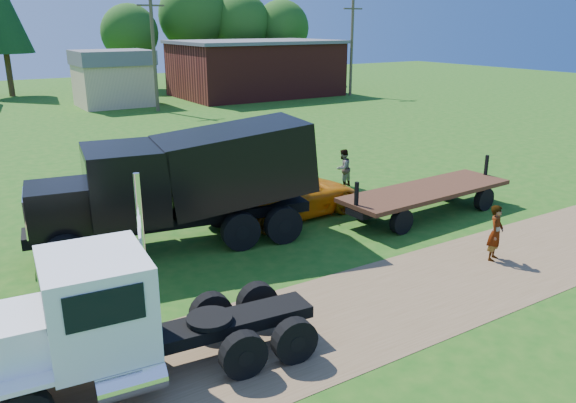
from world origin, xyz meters
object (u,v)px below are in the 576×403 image
flatbed_trailer (426,194)px  spectator_a (496,233)px  black_dump_truck (186,180)px  orange_pickup (292,195)px  white_semi_tractor (104,322)px

flatbed_trailer → spectator_a: size_ratio=4.17×
flatbed_trailer → black_dump_truck: bearing=164.2°
orange_pickup → spectator_a: size_ratio=3.19×
white_semi_tractor → black_dump_truck: size_ratio=0.76×
white_semi_tractor → orange_pickup: bearing=43.4°
flatbed_trailer → spectator_a: bearing=-110.3°
black_dump_truck → flatbed_trailer: bearing=-4.4°
black_dump_truck → spectator_a: size_ratio=5.30×
spectator_a → flatbed_trailer: bearing=48.4°
white_semi_tractor → flatbed_trailer: 13.65m
white_semi_tractor → spectator_a: size_ratio=4.02×
black_dump_truck → flatbed_trailer: black_dump_truck is taller
flatbed_trailer → spectator_a: 4.38m
orange_pickup → flatbed_trailer: size_ratio=0.76×
black_dump_truck → spectator_a: 9.70m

